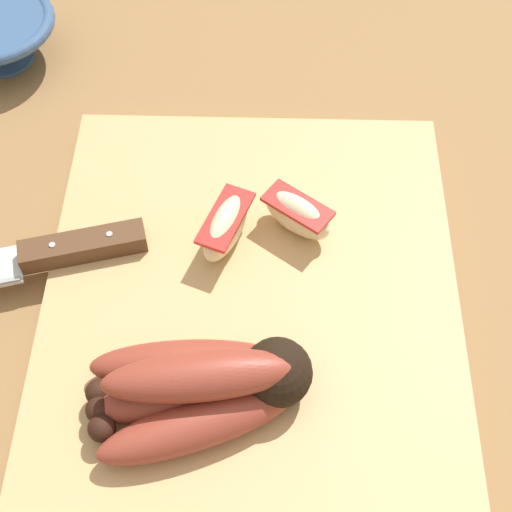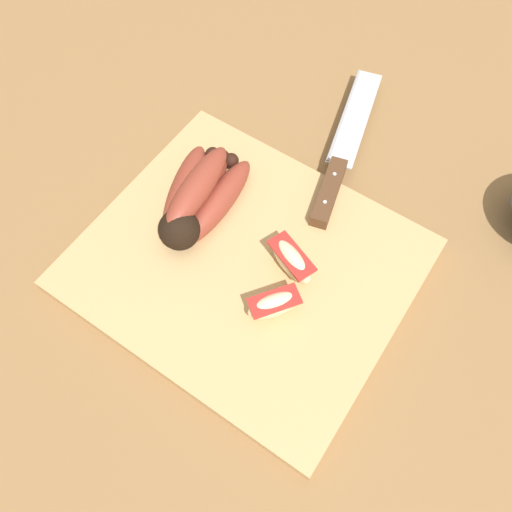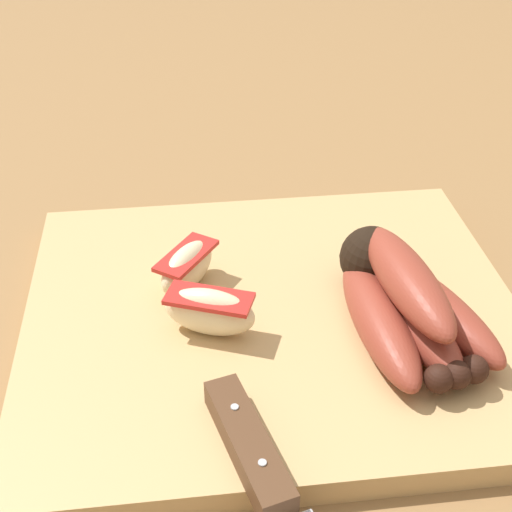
% 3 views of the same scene
% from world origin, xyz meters
% --- Properties ---
extents(ground_plane, '(6.00, 6.00, 0.00)m').
position_xyz_m(ground_plane, '(0.00, 0.00, 0.00)').
color(ground_plane, olive).
extents(cutting_board, '(0.38, 0.32, 0.02)m').
position_xyz_m(cutting_board, '(-0.02, 0.01, 0.01)').
color(cutting_board, tan).
rests_on(cutting_board, ground_plane).
extents(banana_bunch, '(0.11, 0.16, 0.06)m').
position_xyz_m(banana_bunch, '(0.07, -0.02, 0.04)').
color(banana_bunch, black).
rests_on(banana_bunch, cutting_board).
extents(apple_wedge_near, '(0.06, 0.06, 0.04)m').
position_xyz_m(apple_wedge_near, '(-0.08, 0.05, 0.04)').
color(apple_wedge_near, beige).
rests_on(apple_wedge_near, cutting_board).
extents(apple_wedge_middle, '(0.07, 0.05, 0.04)m').
position_xyz_m(apple_wedge_middle, '(-0.07, -0.01, 0.04)').
color(apple_wedge_middle, beige).
rests_on(apple_wedge_middle, cutting_board).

